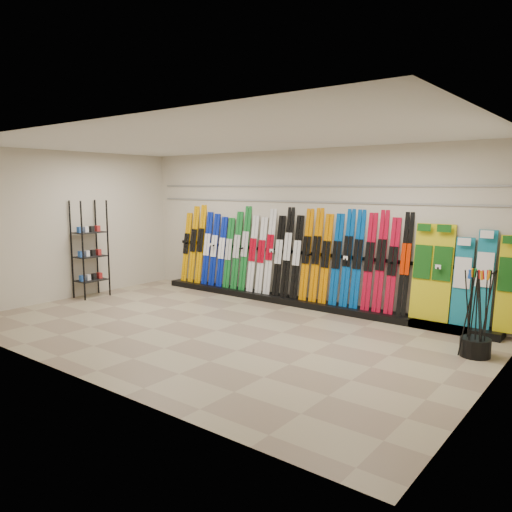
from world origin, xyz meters
The scene contains 13 objects.
floor centered at (0.00, 0.00, 0.00)m, with size 8.00×8.00×0.00m, color #87725D.
back_wall centered at (0.00, 2.50, 1.50)m, with size 8.00×8.00×0.00m, color beige.
left_wall centered at (-4.00, 0.00, 1.50)m, with size 5.00×5.00×0.00m, color beige.
right_wall centered at (4.00, 0.00, 1.50)m, with size 5.00×5.00×0.00m, color beige.
ceiling centered at (0.00, 0.00, 3.00)m, with size 8.00×8.00×0.00m, color silver.
ski_rack_base centered at (0.22, 2.28, 0.06)m, with size 8.00×0.40×0.12m, color black.
skis centered at (-0.41, 2.36, 0.96)m, with size 5.38×0.30×1.83m.
snowboards centered at (3.05, 2.36, 0.87)m, with size 1.58×0.24×1.57m.
accessory_rack centered at (-3.75, 0.26, 1.01)m, with size 0.40×0.60×2.01m, color black.
pole_bin centered at (3.60, 1.25, 0.12)m, with size 0.40×0.40×0.25m, color black.
ski_poles centered at (3.61, 1.20, 0.61)m, with size 0.37×0.31×1.18m.
slatwall_rail_0 centered at (0.00, 2.48, 2.00)m, with size 7.60×0.02×0.03m, color gray.
slatwall_rail_1 centered at (0.00, 2.48, 2.30)m, with size 7.60×0.02×0.03m, color gray.
Camera 1 is at (5.24, -5.74, 2.29)m, focal length 35.00 mm.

